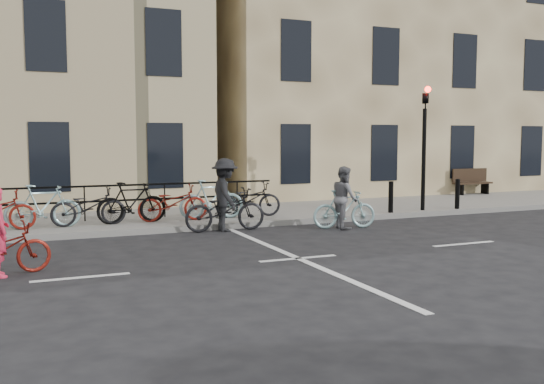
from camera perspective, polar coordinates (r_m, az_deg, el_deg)
name	(u,v)px	position (r m, az deg, el deg)	size (l,w,h in m)	color
ground	(298,259)	(11.69, 2.48, -6.29)	(120.00, 120.00, 0.00)	black
sidewalk	(56,225)	(16.51, -19.63, -2.93)	(46.00, 4.00, 0.15)	slate
building_east	(355,49)	(27.45, 7.85, 13.19)	(14.00, 10.00, 12.00)	#98825C
traffic_light	(425,132)	(18.43, 14.16, 5.46)	(0.18, 0.30, 3.90)	black
bollard_east	(391,197)	(17.74, 11.12, -0.46)	(0.14, 0.14, 0.90)	black
bollard_west	(457,194)	(19.20, 17.05, -0.17)	(0.14, 0.14, 0.90)	black
bench	(471,180)	(24.16, 18.25, 1.04)	(1.60, 0.41, 0.97)	black
parked_bikes	(88,206)	(15.54, -16.90, -1.23)	(10.40, 1.23, 1.05)	black
cyclist_grey	(344,203)	(15.48, 6.83, -1.07)	(1.70, 0.88, 1.59)	#8FB9BC
cyclist_dark	(225,203)	(14.99, -4.44, -0.99)	(2.05, 1.19, 1.81)	black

